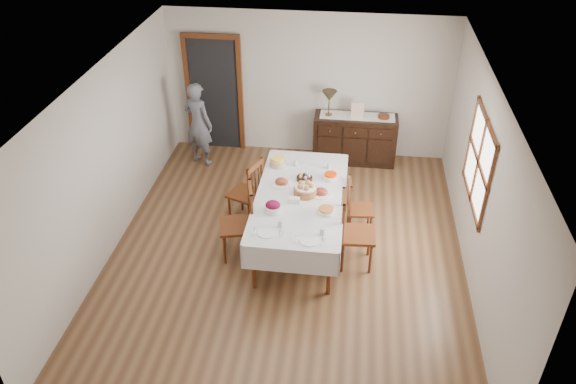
# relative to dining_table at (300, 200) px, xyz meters

# --- Properties ---
(ground) EXTENTS (6.00, 6.00, 0.00)m
(ground) POSITION_rel_dining_table_xyz_m (-0.16, -0.22, -0.74)
(ground) COLOR brown
(room_shell) EXTENTS (5.02, 6.02, 2.65)m
(room_shell) POSITION_rel_dining_table_xyz_m (-0.31, 0.20, 0.90)
(room_shell) COLOR white
(room_shell) RESTS_ON ground
(dining_table) EXTENTS (1.25, 2.44, 0.84)m
(dining_table) POSITION_rel_dining_table_xyz_m (0.00, 0.00, 0.00)
(dining_table) COLOR silver
(dining_table) RESTS_ON ground
(chair_left_near) EXTENTS (0.56, 0.56, 1.12)m
(chair_left_near) POSITION_rel_dining_table_xyz_m (-0.79, -0.37, -0.17)
(chair_left_near) COLOR #552811
(chair_left_near) RESTS_ON ground
(chair_left_far) EXTENTS (0.57, 0.57, 1.06)m
(chair_left_far) POSITION_rel_dining_table_xyz_m (-0.85, 0.45, -0.21)
(chair_left_far) COLOR #552811
(chair_left_far) RESTS_ON ground
(chair_right_near) EXTENTS (0.49, 0.49, 1.13)m
(chair_right_near) POSITION_rel_dining_table_xyz_m (0.76, -0.38, -0.17)
(chair_right_near) COLOR #552811
(chair_right_near) RESTS_ON ground
(chair_right_far) EXTENTS (0.41, 0.41, 0.91)m
(chair_right_far) POSITION_rel_dining_table_xyz_m (0.81, 0.36, -0.28)
(chair_right_far) COLOR #552811
(chair_right_far) RESTS_ON ground
(sideboard) EXTENTS (1.46, 0.53, 0.88)m
(sideboard) POSITION_rel_dining_table_xyz_m (0.71, 2.50, -0.30)
(sideboard) COLOR black
(sideboard) RESTS_ON ground
(person) EXTENTS (0.60, 0.50, 1.63)m
(person) POSITION_rel_dining_table_xyz_m (-2.02, 2.10, 0.07)
(person) COLOR slate
(person) RESTS_ON ground
(bread_basket) EXTENTS (0.33, 0.33, 0.19)m
(bread_basket) POSITION_rel_dining_table_xyz_m (0.06, 0.02, 0.17)
(bread_basket) COLOR #97552E
(bread_basket) RESTS_ON dining_table
(egg_basket) EXTENTS (0.23, 0.23, 0.10)m
(egg_basket) POSITION_rel_dining_table_xyz_m (0.01, 0.40, 0.13)
(egg_basket) COLOR black
(egg_basket) RESTS_ON dining_table
(ham_platter_a) EXTENTS (0.31, 0.31, 0.11)m
(ham_platter_a) POSITION_rel_dining_table_xyz_m (-0.30, 0.25, 0.12)
(ham_platter_a) COLOR white
(ham_platter_a) RESTS_ON dining_table
(ham_platter_b) EXTENTS (0.31, 0.31, 0.11)m
(ham_platter_b) POSITION_rel_dining_table_xyz_m (0.28, 0.06, 0.12)
(ham_platter_b) COLOR white
(ham_platter_b) RESTS_ON dining_table
(beet_bowl) EXTENTS (0.22, 0.22, 0.17)m
(beet_bowl) POSITION_rel_dining_table_xyz_m (-0.32, -0.45, 0.17)
(beet_bowl) COLOR white
(beet_bowl) RESTS_ON dining_table
(carrot_bowl) EXTENTS (0.23, 0.23, 0.09)m
(carrot_bowl) POSITION_rel_dining_table_xyz_m (0.39, 0.48, 0.14)
(carrot_bowl) COLOR white
(carrot_bowl) RESTS_ON dining_table
(pineapple_bowl) EXTENTS (0.24, 0.24, 0.14)m
(pineapple_bowl) POSITION_rel_dining_table_xyz_m (-0.43, 0.75, 0.16)
(pineapple_bowl) COLOR tan
(pineapple_bowl) RESTS_ON dining_table
(casserole_dish) EXTENTS (0.23, 0.23, 0.07)m
(casserole_dish) POSITION_rel_dining_table_xyz_m (0.38, -0.38, 0.13)
(casserole_dish) COLOR white
(casserole_dish) RESTS_ON dining_table
(butter_dish) EXTENTS (0.14, 0.09, 0.07)m
(butter_dish) POSITION_rel_dining_table_xyz_m (-0.06, -0.19, 0.13)
(butter_dish) COLOR white
(butter_dish) RESTS_ON dining_table
(setting_left) EXTENTS (0.42, 0.31, 0.10)m
(setting_left) POSITION_rel_dining_table_xyz_m (-0.28, -0.86, 0.12)
(setting_left) COLOR white
(setting_left) RESTS_ON dining_table
(setting_right) EXTENTS (0.42, 0.31, 0.10)m
(setting_right) POSITION_rel_dining_table_xyz_m (0.26, -0.96, 0.12)
(setting_right) COLOR white
(setting_right) RESTS_ON dining_table
(glass_far_a) EXTENTS (0.06, 0.06, 0.11)m
(glass_far_a) POSITION_rel_dining_table_xyz_m (-0.16, 0.78, 0.15)
(glass_far_a) COLOR silver
(glass_far_a) RESTS_ON dining_table
(glass_far_b) EXTENTS (0.06, 0.06, 0.09)m
(glass_far_b) POSITION_rel_dining_table_xyz_m (0.35, 0.76, 0.14)
(glass_far_b) COLOR silver
(glass_far_b) RESTS_ON dining_table
(runner) EXTENTS (1.30, 0.35, 0.01)m
(runner) POSITION_rel_dining_table_xyz_m (0.73, 2.52, 0.14)
(runner) COLOR white
(runner) RESTS_ON sideboard
(table_lamp) EXTENTS (0.26, 0.26, 0.46)m
(table_lamp) POSITION_rel_dining_table_xyz_m (0.23, 2.50, 0.49)
(table_lamp) COLOR brown
(table_lamp) RESTS_ON sideboard
(picture_frame) EXTENTS (0.22, 0.08, 0.28)m
(picture_frame) POSITION_rel_dining_table_xyz_m (0.73, 2.44, 0.28)
(picture_frame) COLOR beige
(picture_frame) RESTS_ON sideboard
(deco_bowl) EXTENTS (0.20, 0.20, 0.06)m
(deco_bowl) POSITION_rel_dining_table_xyz_m (1.19, 2.50, 0.17)
(deco_bowl) COLOR #552811
(deco_bowl) RESTS_ON sideboard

